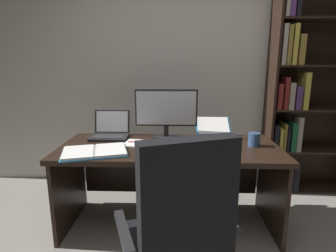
{
  "coord_description": "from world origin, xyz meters",
  "views": [
    {
      "loc": [
        -0.16,
        -1.18,
        1.37
      ],
      "look_at": [
        -0.23,
        0.9,
        0.89
      ],
      "focal_mm": 29.29,
      "sensor_mm": 36.0,
      "label": 1
    }
  ],
  "objects": [
    {
      "name": "bookshelf",
      "position": [
        1.16,
        1.71,
        1.05
      ],
      "size": [
        0.96,
        0.31,
        2.24
      ],
      "color": "black",
      "rests_on": "ground"
    },
    {
      "name": "pen",
      "position": [
        -0.49,
        1.0,
        0.73
      ],
      "size": [
        0.14,
        0.04,
        0.01
      ],
      "primitive_type": "cylinder",
      "rotation": [
        0.0,
        1.57,
        -0.25
      ],
      "color": "maroon",
      "rests_on": "notepad"
    },
    {
      "name": "coffee_mug",
      "position": [
        0.47,
        0.97,
        0.77
      ],
      "size": [
        0.09,
        0.09,
        0.11
      ],
      "primitive_type": "cylinder",
      "color": "#334C7A",
      "rests_on": "desk"
    },
    {
      "name": "desk",
      "position": [
        -0.22,
        1.03,
        0.52
      ],
      "size": [
        1.77,
        0.75,
        0.71
      ],
      "color": "black",
      "rests_on": "ground"
    },
    {
      "name": "wall_back",
      "position": [
        0.0,
        1.94,
        1.45
      ],
      "size": [
        5.1,
        0.12,
        2.89
      ],
      "primitive_type": "cube",
      "color": "beige",
      "rests_on": "ground"
    },
    {
      "name": "keyboard",
      "position": [
        -0.25,
        0.8,
        0.72
      ],
      "size": [
        0.42,
        0.15,
        0.02
      ],
      "primitive_type": "cube",
      "color": "#232326",
      "rests_on": "desk"
    },
    {
      "name": "computer_mouse",
      "position": [
        0.05,
        0.8,
        0.73
      ],
      "size": [
        0.06,
        0.1,
        0.04
      ],
      "primitive_type": "ellipsoid",
      "color": "#232326",
      "rests_on": "desk"
    },
    {
      "name": "open_binder",
      "position": [
        -0.77,
        0.75,
        0.72
      ],
      "size": [
        0.54,
        0.44,
        0.02
      ],
      "rotation": [
        0.0,
        0.0,
        0.28
      ],
      "color": "#2D84C6",
      "rests_on": "desk"
    },
    {
      "name": "reading_stand_with_book",
      "position": [
        0.18,
        1.26,
        0.79
      ],
      "size": [
        0.31,
        0.27,
        0.16
      ],
      "color": "#232326",
      "rests_on": "desk"
    },
    {
      "name": "laptop",
      "position": [
        -0.76,
        1.2,
        0.76
      ],
      "size": [
        0.32,
        0.27,
        0.23
      ],
      "color": "#232326",
      "rests_on": "desk"
    },
    {
      "name": "monitor",
      "position": [
        -0.25,
        1.2,
        0.94
      ],
      "size": [
        0.55,
        0.16,
        0.43
      ],
      "color": "#232326",
      "rests_on": "desk"
    },
    {
      "name": "office_chair",
      "position": [
        -0.14,
        0.1,
        0.44
      ],
      "size": [
        0.7,
        0.63,
        1.04
      ],
      "rotation": [
        0.0,
        0.0,
        0.35
      ],
      "color": "#232326",
      "rests_on": "ground"
    },
    {
      "name": "notepad",
      "position": [
        -0.51,
        1.0,
        0.72
      ],
      "size": [
        0.18,
        0.23,
        0.01
      ],
      "primitive_type": "cube",
      "rotation": [
        0.0,
        0.0,
        -0.16
      ],
      "color": "white",
      "rests_on": "desk"
    }
  ]
}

